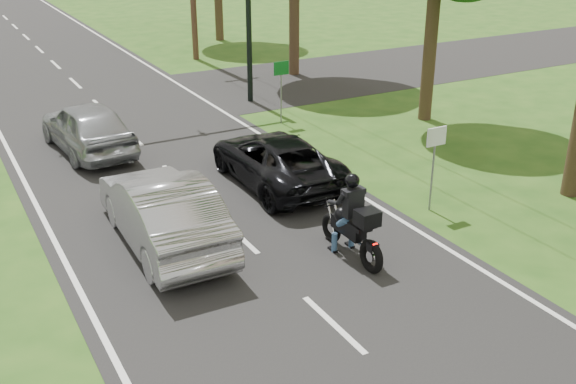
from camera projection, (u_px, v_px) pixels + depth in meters
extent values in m
plane|color=#244C15|center=(333.00, 325.00, 12.02)|extent=(140.00, 140.00, 0.00)
cube|color=black|center=(153.00, 155.00, 20.05)|extent=(8.00, 100.00, 0.01)
cube|color=black|center=(100.00, 107.00, 24.87)|extent=(60.00, 7.00, 0.01)
torus|color=black|center=(331.00, 228.00, 14.85)|extent=(0.14, 0.66, 0.66)
torus|color=black|center=(371.00, 257.00, 13.64)|extent=(0.16, 0.72, 0.72)
cube|color=black|center=(348.00, 227.00, 14.21)|extent=(0.28, 0.96, 0.30)
sphere|color=black|center=(342.00, 215.00, 14.34)|extent=(0.34, 0.34, 0.34)
cube|color=black|center=(358.00, 226.00, 13.85)|extent=(0.34, 0.55, 0.10)
cube|color=#FF0C07|center=(375.00, 245.00, 13.43)|extent=(0.10, 0.03, 0.05)
cylinder|color=silver|center=(369.00, 249.00, 13.96)|extent=(0.09, 0.80, 0.09)
cylinder|color=black|center=(337.00, 204.00, 14.43)|extent=(0.62, 0.04, 0.04)
cube|color=black|center=(367.00, 218.00, 13.49)|extent=(0.44, 0.40, 0.32)
cube|color=black|center=(353.00, 203.00, 13.85)|extent=(0.40, 0.22, 0.60)
sphere|color=black|center=(352.00, 181.00, 13.72)|extent=(0.30, 0.30, 0.30)
cylinder|color=navy|center=(334.00, 243.00, 14.42)|extent=(0.12, 0.12, 0.45)
cylinder|color=navy|center=(352.00, 238.00, 14.61)|extent=(0.12, 0.12, 0.45)
imported|color=black|center=(276.00, 159.00, 17.83)|extent=(2.30, 4.81, 1.32)
imported|color=#A3A4A8|center=(163.00, 211.00, 14.54)|extent=(1.80, 4.90, 1.60)
imported|color=#929699|center=(87.00, 127.00, 20.08)|extent=(2.19, 4.67, 1.55)
cylinder|color=black|center=(249.00, 21.00, 24.40)|extent=(0.20, 0.20, 6.00)
cylinder|color=slate|center=(433.00, 172.00, 16.13)|extent=(0.05, 0.05, 2.00)
cube|color=silver|center=(437.00, 137.00, 15.75)|extent=(0.55, 0.04, 0.45)
cylinder|color=slate|center=(281.00, 94.00, 22.64)|extent=(0.05, 0.05, 2.00)
cube|color=#0C591E|center=(281.00, 68.00, 22.26)|extent=(0.55, 0.04, 0.45)
cylinder|color=#332316|center=(431.00, 34.00, 22.32)|extent=(0.44, 0.44, 5.88)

